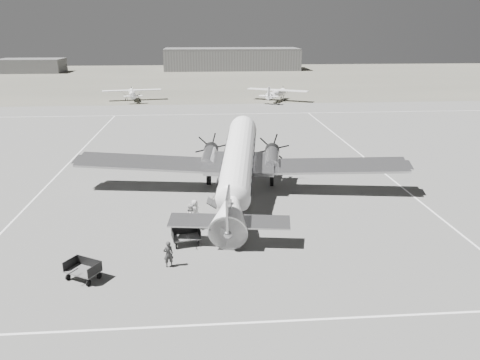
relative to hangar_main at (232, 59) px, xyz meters
name	(u,v)px	position (x,y,z in m)	size (l,w,h in m)	color
ground	(267,208)	(-5.00, -120.00, -3.30)	(260.00, 260.00, 0.00)	#61615E
taxi_line_near	(308,320)	(-5.00, -134.00, -3.29)	(60.00, 0.15, 0.01)	white
taxi_line_right	(423,204)	(7.00, -120.00, -3.29)	(0.15, 80.00, 0.01)	white
taxi_line_left	(58,174)	(-23.00, -110.00, -3.29)	(0.15, 60.00, 0.01)	white
taxi_line_horizon	(232,114)	(-5.00, -80.00, -3.29)	(90.00, 0.15, 0.01)	white
grass_infield	(219,78)	(-5.00, -25.00, -3.30)	(260.00, 90.00, 0.01)	#605E51
hangar_main	(232,59)	(0.00, 0.00, 0.00)	(42.00, 14.00, 6.60)	slate
shed_secondary	(32,66)	(-60.00, -5.00, -1.30)	(18.00, 10.00, 4.00)	#4F4F4F
dc3_airliner	(238,167)	(-7.01, -117.75, -0.70)	(27.34, 18.97, 5.21)	#A7A7A9
light_plane_left	(132,95)	(-22.39, -64.64, -2.19)	(10.71, 8.69, 2.22)	white
light_plane_right	(277,95)	(3.88, -67.33, -2.11)	(11.42, 9.27, 2.37)	white
baggage_cart_near	(186,237)	(-10.83, -125.62, -2.79)	(1.81, 1.28, 1.02)	#4F4F4F
baggage_cart_far	(83,271)	(-16.18, -129.42, -2.78)	(1.84, 1.30, 1.04)	#4F4F4F
ground_crew	(168,254)	(-11.72, -128.37, -2.52)	(0.57, 0.37, 1.56)	#323232
ramp_agent	(192,217)	(-10.50, -123.37, -2.38)	(0.89, 0.70, 1.84)	silver
passenger	(195,211)	(-10.32, -122.10, -2.49)	(0.79, 0.51, 1.62)	#ABABA9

